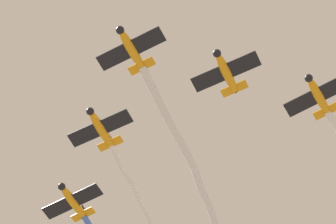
{
  "coord_description": "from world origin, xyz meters",
  "views": [
    {
      "loc": [
        25.78,
        11.13,
        4.96
      ],
      "look_at": [
        -9.63,
        0.9,
        74.17
      ],
      "focal_mm": 75.6,
      "sensor_mm": 36.0,
      "label": 1
    }
  ],
  "objects_px": {
    "airplane_lead": "(131,49)",
    "airplane_right_wing": "(100,128)",
    "airplane_left_wing": "(226,72)",
    "airplane_slot": "(318,95)",
    "airplane_trail": "(73,201)"
  },
  "relations": [
    {
      "from": "airplane_right_wing",
      "to": "airplane_trail",
      "type": "height_order",
      "value": "airplane_right_wing"
    },
    {
      "from": "airplane_left_wing",
      "to": "airplane_slot",
      "type": "relative_size",
      "value": 1.0
    },
    {
      "from": "airplane_slot",
      "to": "airplane_left_wing",
      "type": "bearing_deg",
      "value": -44.62
    },
    {
      "from": "airplane_lead",
      "to": "airplane_slot",
      "type": "relative_size",
      "value": 1.0
    },
    {
      "from": "airplane_left_wing",
      "to": "airplane_right_wing",
      "type": "xyz_separation_m",
      "value": [
        -3.01,
        -15.31,
        0.3
      ]
    },
    {
      "from": "airplane_lead",
      "to": "airplane_left_wing",
      "type": "height_order",
      "value": "same"
    },
    {
      "from": "airplane_left_wing",
      "to": "airplane_trail",
      "type": "distance_m",
      "value": 24.45
    },
    {
      "from": "airplane_lead",
      "to": "airplane_slot",
      "type": "distance_m",
      "value": 20.99
    },
    {
      "from": "airplane_left_wing",
      "to": "airplane_slot",
      "type": "xyz_separation_m",
      "value": [
        -5.39,
        9.0,
        -0.3
      ]
    },
    {
      "from": "airplane_left_wing",
      "to": "airplane_right_wing",
      "type": "distance_m",
      "value": 15.61
    },
    {
      "from": "airplane_right_wing",
      "to": "airplane_trail",
      "type": "relative_size",
      "value": 1.0
    },
    {
      "from": "airplane_lead",
      "to": "airplane_right_wing",
      "type": "xyz_separation_m",
      "value": [
        -8.39,
        -6.3,
        0.3
      ]
    },
    {
      "from": "airplane_left_wing",
      "to": "airplane_right_wing",
      "type": "bearing_deg",
      "value": -91.42
    },
    {
      "from": "airplane_lead",
      "to": "airplane_slot",
      "type": "xyz_separation_m",
      "value": [
        -10.78,
        18.01,
        -0.3
      ]
    },
    {
      "from": "airplane_lead",
      "to": "airplane_left_wing",
      "type": "bearing_deg",
      "value": 132.46
    }
  ]
}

